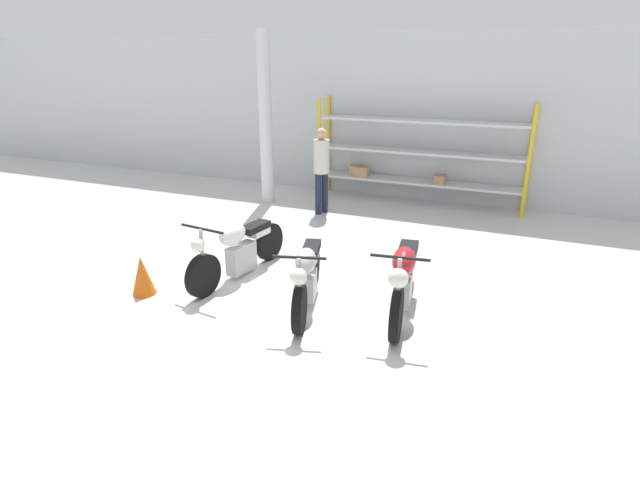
# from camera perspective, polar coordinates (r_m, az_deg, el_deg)

# --- Properties ---
(ground_plane) EXTENTS (30.00, 30.00, 0.00)m
(ground_plane) POSITION_cam_1_polar(r_m,az_deg,el_deg) (6.78, -1.33, -6.64)
(ground_plane) COLOR silver
(back_wall) EXTENTS (30.00, 0.08, 3.60)m
(back_wall) POSITION_cam_1_polar(r_m,az_deg,el_deg) (11.44, 10.49, 13.55)
(back_wall) COLOR silver
(back_wall) RESTS_ON ground_plane
(shelving_rack) EXTENTS (4.52, 0.63, 2.21)m
(shelving_rack) POSITION_cam_1_polar(r_m,az_deg,el_deg) (11.15, 10.81, 9.61)
(shelving_rack) COLOR yellow
(shelving_rack) RESTS_ON ground_plane
(support_pillar) EXTENTS (0.28, 0.28, 3.60)m
(support_pillar) POSITION_cam_1_polar(r_m,az_deg,el_deg) (10.99, -6.25, 13.50)
(support_pillar) COLOR silver
(support_pillar) RESTS_ON ground_plane
(motorcycle_white) EXTENTS (0.71, 2.12, 0.97)m
(motorcycle_white) POSITION_cam_1_polar(r_m,az_deg,el_deg) (7.35, -9.32, -0.99)
(motorcycle_white) COLOR black
(motorcycle_white) RESTS_ON ground_plane
(motorcycle_silver) EXTENTS (0.81, 1.89, 0.94)m
(motorcycle_silver) POSITION_cam_1_polar(r_m,az_deg,el_deg) (6.41, -1.49, -4.02)
(motorcycle_silver) COLOR black
(motorcycle_silver) RESTS_ON ground_plane
(motorcycle_red) EXTENTS (0.66, 2.08, 1.01)m
(motorcycle_red) POSITION_cam_1_polar(r_m,az_deg,el_deg) (6.33, 9.54, -4.18)
(motorcycle_red) COLOR black
(motorcycle_red) RESTS_ON ground_plane
(person_browsing) EXTENTS (0.43, 0.43, 1.75)m
(person_browsing) POSITION_cam_1_polar(r_m,az_deg,el_deg) (10.17, 0.18, 8.69)
(person_browsing) COLOR #1E2338
(person_browsing) RESTS_ON ground_plane
(traffic_cone) EXTENTS (0.32, 0.32, 0.55)m
(traffic_cone) POSITION_cam_1_polar(r_m,az_deg,el_deg) (7.20, -19.64, -3.82)
(traffic_cone) COLOR orange
(traffic_cone) RESTS_ON ground_plane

